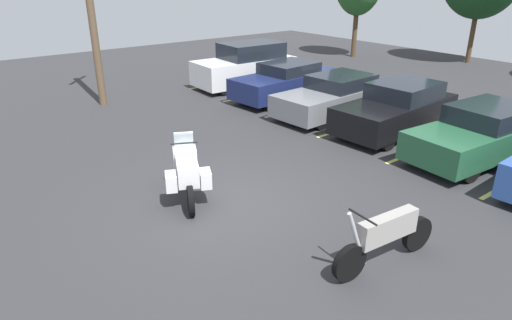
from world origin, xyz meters
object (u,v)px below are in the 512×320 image
car_white (246,66)px  car_grey (336,96)px  motorcycle_touring (187,171)px  motorcycle_second (386,237)px  car_green (484,133)px  car_navy (286,81)px  car_black (397,109)px

car_white → car_grey: 5.36m
motorcycle_touring → car_white: bearing=136.0°
motorcycle_second → car_green: (-1.45, 6.17, 0.15)m
motorcycle_touring → motorcycle_second: bearing=17.9°
motorcycle_touring → car_grey: (-2.38, 7.44, 0.01)m
car_white → car_navy: bearing=-0.2°
motorcycle_touring → car_green: car_green is taller
motorcycle_second → motorcycle_touring: bearing=-162.1°
motorcycle_second → car_white: 13.53m
car_green → car_grey: bearing=-178.5°
motorcycle_touring → car_black: size_ratio=0.44×
motorcycle_second → car_navy: car_navy is taller
car_navy → car_green: (7.97, 0.12, 0.01)m
car_navy → car_grey: car_navy is taller
motorcycle_touring → car_black: bearing=89.3°
car_navy → motorcycle_touring: bearing=-55.8°
motorcycle_touring → car_black: 7.57m
motorcycle_second → car_navy: bearing=147.3°
motorcycle_touring → car_white: size_ratio=0.44×
car_grey → car_green: bearing=1.5°
car_grey → car_white: bearing=179.7°
car_navy → car_black: car_black is taller
car_black → car_white: bearing=-179.2°
motorcycle_touring → car_grey: same height
motorcycle_second → car_black: bearing=124.7°
motorcycle_second → car_grey: 9.04m
car_grey → car_black: (2.47, 0.13, 0.07)m
car_black → car_green: size_ratio=0.92×
car_green → car_navy: bearing=-179.1°
car_white → car_green: size_ratio=0.92×
car_white → car_navy: car_white is taller
car_green → car_white: bearing=-179.4°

